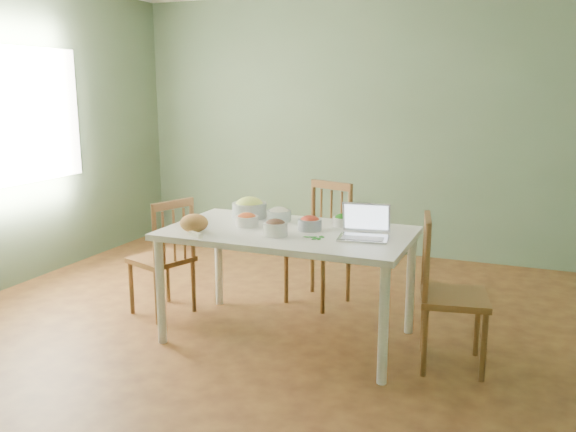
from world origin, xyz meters
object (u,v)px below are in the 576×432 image
at_px(laptop, 364,223).
at_px(bowl_squash, 249,208).
at_px(chair_right, 454,293).
at_px(dining_table, 288,285).
at_px(bread_boule, 194,223).
at_px(chair_far, 317,244).
at_px(chair_left, 161,256).

bearing_deg(laptop, bowl_squash, 153.95).
distance_m(chair_right, bowl_squash, 1.62).
distance_m(dining_table, bowl_squash, 0.69).
bearing_deg(bread_boule, chair_far, 63.76).
xyz_separation_m(dining_table, chair_far, (-0.05, 0.76, 0.10)).
bearing_deg(laptop, bread_boule, -175.56).
bearing_deg(chair_far, chair_right, -15.79).
height_order(chair_far, laptop, laptop).
distance_m(bread_boule, bowl_squash, 0.58).
relative_size(chair_far, bread_boule, 5.17).
height_order(dining_table, chair_right, chair_right).
bearing_deg(dining_table, chair_right, -0.42).
bearing_deg(dining_table, laptop, -4.28).
bearing_deg(chair_far, chair_left, -129.38).
height_order(chair_right, bread_boule, chair_right).
xyz_separation_m(chair_far, chair_right, (1.18, -0.77, -0.01)).
relative_size(chair_far, laptop, 3.11).
bearing_deg(bread_boule, chair_right, 9.35).
xyz_separation_m(chair_left, bread_boule, (0.53, -0.36, 0.39)).
xyz_separation_m(chair_far, bowl_squash, (-0.37, -0.49, 0.37)).
bearing_deg(dining_table, chair_left, 176.25).
bearing_deg(chair_right, chair_far, 46.29).
height_order(dining_table, bread_boule, bread_boule).
bearing_deg(chair_left, dining_table, 105.63).
distance_m(bowl_squash, laptop, 1.02).
relative_size(bread_boule, bowl_squash, 0.74).
xyz_separation_m(chair_far, chair_left, (-1.04, -0.69, -0.03)).
distance_m(chair_left, bread_boule, 0.75).
bearing_deg(chair_right, laptop, 82.48).
bearing_deg(bread_boule, laptop, 12.55).
bearing_deg(laptop, chair_right, -4.96).
bearing_deg(laptop, chair_far, 118.52).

